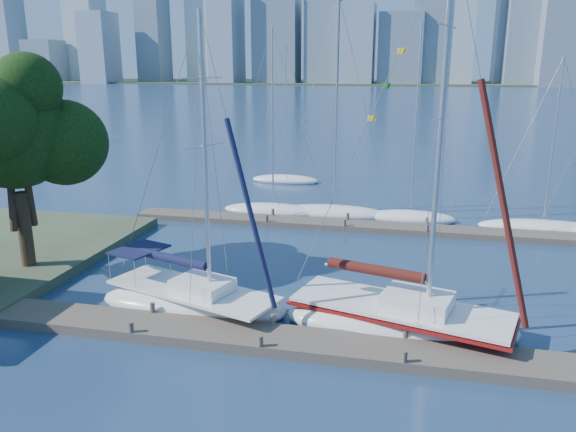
# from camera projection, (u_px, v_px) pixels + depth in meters

# --- Properties ---
(ground) EXTENTS (700.00, 700.00, 0.00)m
(ground) POSITION_uv_depth(u_px,v_px,m) (267.00, 344.00, 20.84)
(ground) COLOR #172E4B
(ground) RESTS_ON ground
(near_dock) EXTENTS (26.00, 2.00, 0.40)m
(near_dock) POSITION_uv_depth(u_px,v_px,m) (267.00, 340.00, 20.79)
(near_dock) COLOR brown
(near_dock) RESTS_ON ground
(far_dock) EXTENTS (30.00, 1.80, 0.36)m
(far_dock) POSITION_uv_depth(u_px,v_px,m) (362.00, 226.00, 35.44)
(far_dock) COLOR brown
(far_dock) RESTS_ON ground
(far_shore) EXTENTS (800.00, 100.00, 1.50)m
(far_shore) POSITION_uv_depth(u_px,v_px,m) (408.00, 83.00, 322.33)
(far_shore) COLOR #38472D
(far_shore) RESTS_ON ground
(tree) EXTENTS (7.77, 7.10, 10.62)m
(tree) POSITION_uv_depth(u_px,v_px,m) (12.00, 128.00, 25.90)
(tree) COLOR #301F15
(tree) RESTS_ON ground
(sailboat_navy) EXTENTS (8.61, 5.10, 12.58)m
(sailboat_navy) POSITION_uv_depth(u_px,v_px,m) (192.00, 288.00, 23.52)
(sailboat_navy) COLOR white
(sailboat_navy) RESTS_ON ground
(sailboat_maroon) EXTENTS (9.44, 5.18, 14.82)m
(sailboat_maroon) POSITION_uv_depth(u_px,v_px,m) (401.00, 304.00, 21.67)
(sailboat_maroon) COLOR white
(sailboat_maroon) RESTS_ON ground
(bg_boat_1) EXTENTS (7.33, 3.01, 12.73)m
(bg_boat_1) POSITION_uv_depth(u_px,v_px,m) (273.00, 210.00, 39.14)
(bg_boat_1) COLOR white
(bg_boat_1) RESTS_ON ground
(bg_boat_2) EXTENTS (7.92, 5.21, 14.60)m
(bg_boat_2) POSITION_uv_depth(u_px,v_px,m) (334.00, 212.00, 38.53)
(bg_boat_2) COLOR white
(bg_boat_2) RESTS_ON ground
(bg_boat_3) EXTENTS (6.25, 3.05, 12.98)m
(bg_boat_3) POSITION_uv_depth(u_px,v_px,m) (410.00, 217.00, 37.36)
(bg_boat_3) COLOR white
(bg_boat_3) RESTS_ON ground
(bg_boat_4) EXTENTS (8.06, 4.33, 10.85)m
(bg_boat_4) POSITION_uv_depth(u_px,v_px,m) (543.00, 227.00, 35.02)
(bg_boat_4) COLOR white
(bg_boat_4) RESTS_ON ground
(bg_boat_6) EXTENTS (6.28, 2.99, 12.08)m
(bg_boat_6) POSITION_uv_depth(u_px,v_px,m) (286.00, 179.00, 49.62)
(bg_boat_6) COLOR white
(bg_boat_6) RESTS_ON ground
(skyline) EXTENTS (502.56, 51.31, 119.55)m
(skyline) POSITION_uv_depth(u_px,v_px,m) (457.00, 12.00, 280.63)
(skyline) COLOR #7F8FA4
(skyline) RESTS_ON ground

